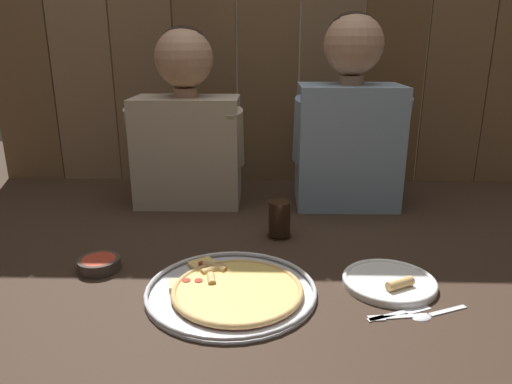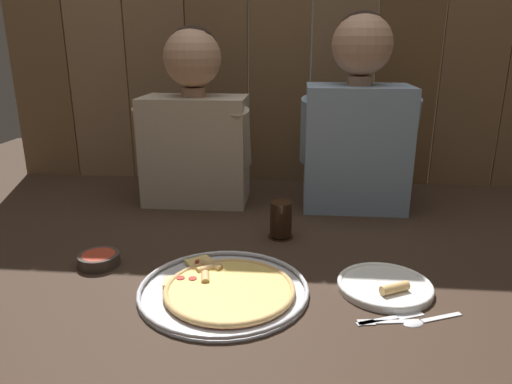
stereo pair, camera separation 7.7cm
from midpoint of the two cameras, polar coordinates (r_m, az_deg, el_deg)
ground_plane at (r=1.20m, az=2.60°, el=-9.72°), size 3.20×3.20×0.00m
pizza_tray at (r=1.11m, az=-1.72°, el=-11.60°), size 0.39×0.39×0.03m
dinner_plate at (r=1.17m, az=17.16°, el=-10.78°), size 0.22×0.22×0.03m
drinking_glass at (r=1.39m, az=4.62°, el=-3.40°), size 0.07×0.07×0.11m
dipping_bowl at (r=1.28m, az=-16.80°, el=-7.76°), size 0.11×0.11×0.03m
table_fork at (r=1.05m, az=17.48°, el=-14.72°), size 0.13×0.03×0.01m
table_knife at (r=1.07m, az=18.01°, el=-14.28°), size 0.15×0.08×0.01m
table_spoon at (r=1.08m, az=21.49°, el=-14.23°), size 0.14×0.07×0.01m
diner_left at (r=1.66m, az=-6.07°, el=8.35°), size 0.40×0.22×0.61m
diner_right at (r=1.65m, az=13.48°, el=8.49°), size 0.38×0.24×0.65m
wooden_backdrop_wall at (r=1.91m, az=4.17°, el=21.03°), size 2.19×0.03×1.33m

